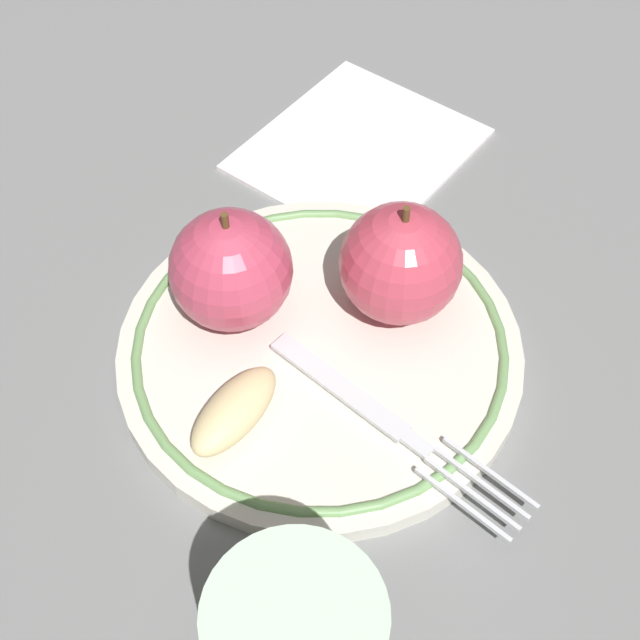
% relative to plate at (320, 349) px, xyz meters
% --- Properties ---
extents(ground_plane, '(2.00, 2.00, 0.00)m').
position_rel_plate_xyz_m(ground_plane, '(0.01, -0.02, -0.01)').
color(ground_plane, slate).
extents(plate, '(0.23, 0.23, 0.02)m').
position_rel_plate_xyz_m(plate, '(0.00, 0.00, 0.00)').
color(plate, silver).
rests_on(plate, ground_plane).
extents(apple_red_whole, '(0.07, 0.07, 0.08)m').
position_rel_plate_xyz_m(apple_red_whole, '(-0.05, 0.01, 0.04)').
color(apple_red_whole, '#C5415C').
rests_on(apple_red_whole, plate).
extents(apple_second_whole, '(0.07, 0.07, 0.08)m').
position_rel_plate_xyz_m(apple_second_whole, '(0.04, 0.04, 0.04)').
color(apple_second_whole, '#C74053').
rests_on(apple_second_whole, plate).
extents(apple_slice_front, '(0.05, 0.07, 0.02)m').
position_rel_plate_xyz_m(apple_slice_front, '(-0.03, -0.06, 0.02)').
color(apple_slice_front, beige).
rests_on(apple_slice_front, plate).
extents(fork, '(0.16, 0.09, 0.00)m').
position_rel_plate_xyz_m(fork, '(0.05, -0.04, 0.01)').
color(fork, silver).
rests_on(fork, plate).
extents(napkin_folded, '(0.18, 0.19, 0.01)m').
position_rel_plate_xyz_m(napkin_folded, '(-0.03, 0.18, -0.00)').
color(napkin_folded, white).
rests_on(napkin_folded, ground_plane).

